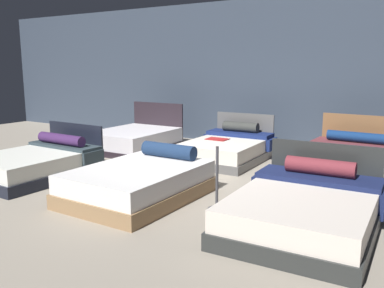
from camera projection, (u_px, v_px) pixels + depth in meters
ground_plane at (189, 178)px, 7.21m from camera, size 18.00×18.00×0.02m
showroom_back_wall at (266, 74)px, 9.77m from camera, size 18.00×0.06×3.50m
bed_0 at (36, 164)px, 7.23m from camera, size 1.61×2.02×0.85m
bed_1 at (139, 182)px, 6.04m from camera, size 1.53×2.09×0.71m
bed_2 at (305, 209)px, 4.89m from camera, size 1.69×2.17×0.90m
bed_3 at (135, 139)px, 9.61m from camera, size 1.58×1.99×1.03m
bed_4 at (228, 149)px, 8.51m from camera, size 1.56×2.01×0.90m
bed_5 at (347, 163)px, 7.24m from camera, size 1.71×2.21×1.00m
price_sign at (217, 183)px, 5.53m from camera, size 0.28×0.24×0.98m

